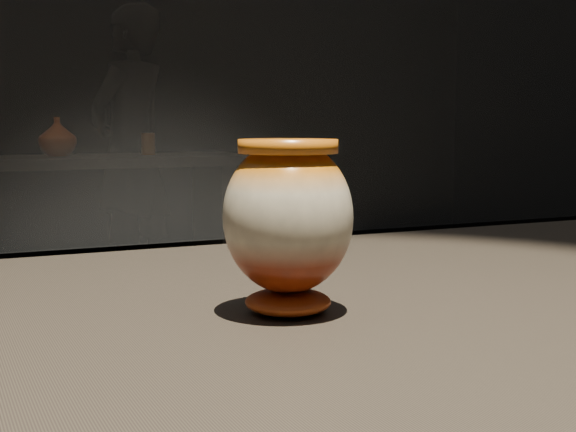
# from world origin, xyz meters

# --- Properties ---
(main_vase) EXTENTS (0.13, 0.13, 0.16)m
(main_vase) POSITION_xyz_m (0.11, -0.03, 0.99)
(main_vase) COLOR maroon
(main_vase) RESTS_ON display_plinth
(back_shelf) EXTENTS (2.00, 0.60, 0.90)m
(back_shelf) POSITION_xyz_m (0.40, 3.43, 0.64)
(back_shelf) COLOR black
(back_shelf) RESTS_ON ground
(back_vase_mid) EXTENTS (0.25, 0.25, 0.20)m
(back_vase_mid) POSITION_xyz_m (0.44, 3.48, 1.00)
(back_vase_mid) COLOR maroon
(back_vase_mid) RESTS_ON back_shelf
(back_vase_right) EXTENTS (0.07, 0.07, 0.11)m
(back_vase_right) POSITION_xyz_m (0.90, 3.45, 0.96)
(back_vase_right) COLOR brown
(back_vase_right) RESTS_ON back_shelf
(visitor) EXTENTS (0.79, 0.75, 1.81)m
(visitor) POSITION_xyz_m (1.02, 4.36, 0.90)
(visitor) COLOR black
(visitor) RESTS_ON ground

